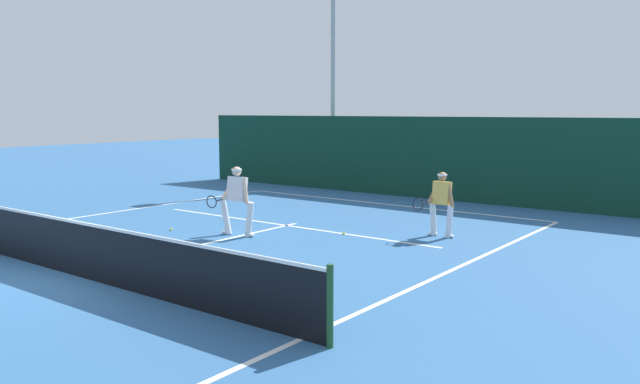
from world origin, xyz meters
The scene contains 12 objects.
ground_plane centered at (0.00, 0.00, 0.00)m, with size 80.00×80.00×0.00m, color #2F5E90.
court_line_baseline_far centered at (0.00, 10.74, 0.00)m, with size 10.73×0.10×0.01m, color white.
court_line_sideline_right centered at (5.37, 0.00, 0.00)m, with size 0.10×21.48×0.01m, color white.
court_line_service centered at (0.00, 6.03, 0.00)m, with size 8.75×0.10×0.01m, color white.
court_line_centre centered at (0.00, 3.20, 0.00)m, with size 0.10×6.40×0.01m, color white.
tennis_net centered at (0.00, 0.00, 0.52)m, with size 11.76×0.09×1.06m.
player_near centered at (-0.08, 4.34, 0.90)m, with size 0.97×0.90×1.64m.
player_far centered at (3.78, 7.13, 0.83)m, with size 0.81×0.85×1.52m.
tennis_ball centered at (-1.80, 3.78, 0.03)m, with size 0.07×0.07×0.07m, color #D1E033.
tennis_ball_extra centered at (1.84, 5.97, 0.03)m, with size 0.07×0.07×0.07m, color #D1E033.
back_fence_windscreen centered at (0.00, 12.71, 1.36)m, with size 18.79×0.12×2.73m, color #0F3627.
light_pole centered at (-4.12, 13.67, 4.71)m, with size 0.55×0.44×7.71m.
Camera 1 is at (10.28, -6.03, 2.93)m, focal length 35.26 mm.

